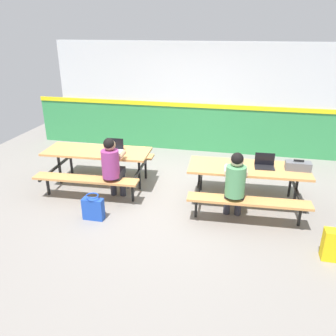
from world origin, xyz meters
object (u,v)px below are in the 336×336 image
(student_nearer, at_px, (112,165))
(picnic_table_right, at_px, (247,176))
(picnic_table_left, at_px, (98,159))
(toolbox_grey, at_px, (298,166))
(tote_bag_bright, at_px, (93,208))
(laptop_dark, at_px, (265,164))
(backpack_dark, at_px, (334,245))
(laptop_silver, at_px, (114,148))
(student_further, at_px, (235,182))

(student_nearer, bearing_deg, picnic_table_right, 7.81)
(picnic_table_left, height_order, toolbox_grey, toolbox_grey)
(toolbox_grey, bearing_deg, tote_bag_bright, -162.47)
(picnic_table_left, bearing_deg, student_nearer, -46.63)
(laptop_dark, bearing_deg, student_nearer, -171.87)
(picnic_table_right, relative_size, student_nearer, 1.66)
(student_nearer, bearing_deg, backpack_dark, -14.98)
(picnic_table_left, xyz_separation_m, tote_bag_bright, (0.40, -1.18, -0.38))
(laptop_silver, height_order, tote_bag_bright, laptop_silver)
(picnic_table_left, bearing_deg, toolbox_grey, -2.92)
(student_further, xyz_separation_m, tote_bag_bright, (-2.20, -0.40, -0.51))
(student_further, distance_m, laptop_silver, 2.42)
(backpack_dark, bearing_deg, laptop_dark, 125.16)
(backpack_dark, bearing_deg, student_nearer, 165.02)
(picnic_table_left, distance_m, student_nearer, 0.75)
(laptop_dark, bearing_deg, picnic_table_right, -169.08)
(student_further, bearing_deg, backpack_dark, -26.28)
(toolbox_grey, bearing_deg, student_further, -148.25)
(picnic_table_left, bearing_deg, laptop_silver, 9.23)
(student_further, distance_m, backpack_dark, 1.59)
(laptop_silver, distance_m, toolbox_grey, 3.25)
(picnic_table_left, height_order, laptop_dark, laptop_dark)
(picnic_table_left, relative_size, laptop_silver, 6.09)
(laptop_silver, height_order, laptop_dark, same)
(backpack_dark, distance_m, tote_bag_bright, 3.57)
(picnic_table_left, distance_m, laptop_silver, 0.39)
(student_nearer, xyz_separation_m, tote_bag_bright, (-0.11, -0.65, -0.51))
(picnic_table_right, height_order, backpack_dark, picnic_table_right)
(laptop_silver, relative_size, laptop_dark, 1.00)
(picnic_table_right, distance_m, toolbox_grey, 0.82)
(student_further, xyz_separation_m, laptop_silver, (-2.27, 0.84, 0.08))
(picnic_table_right, relative_size, student_further, 1.66)
(laptop_silver, xyz_separation_m, tote_bag_bright, (0.07, -1.24, -0.59))
(student_nearer, relative_size, laptop_silver, 3.66)
(backpack_dark, height_order, tote_bag_bright, backpack_dark)
(picnic_table_left, height_order, tote_bag_bright, picnic_table_left)
(student_nearer, xyz_separation_m, laptop_silver, (-0.18, 0.59, 0.08))
(tote_bag_bright, bearing_deg, toolbox_grey, 17.53)
(picnic_table_left, relative_size, laptop_dark, 6.09)
(student_further, xyz_separation_m, backpack_dark, (1.36, -0.67, -0.49))
(student_further, bearing_deg, picnic_table_right, 71.10)
(picnic_table_left, distance_m, laptop_dark, 3.06)
(picnic_table_left, relative_size, student_nearer, 1.66)
(student_nearer, bearing_deg, laptop_dark, 8.13)
(picnic_table_left, distance_m, picnic_table_right, 2.80)
(student_further, relative_size, laptop_dark, 3.66)
(picnic_table_left, bearing_deg, picnic_table_right, -4.50)
(picnic_table_right, xyz_separation_m, laptop_silver, (-2.46, 0.27, 0.21))
(laptop_silver, relative_size, toolbox_grey, 0.83)
(student_further, relative_size, backpack_dark, 2.74)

